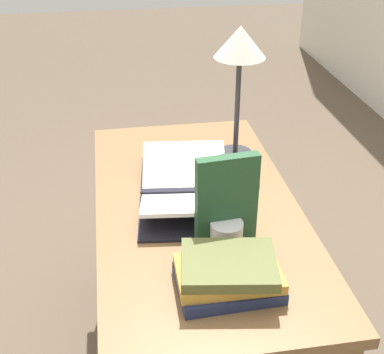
{
  "coord_description": "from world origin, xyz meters",
  "views": [
    {
      "loc": [
        1.4,
        -0.24,
        1.66
      ],
      "look_at": [
        -0.04,
        -0.01,
        0.81
      ],
      "focal_mm": 50.0,
      "sensor_mm": 36.0,
      "label": 1
    }
  ],
  "objects_px": {
    "open_book": "(186,188)",
    "reading_lamp": "(240,52)",
    "book_standing_upright": "(227,200)",
    "book_stack_tall": "(228,274)",
    "coffee_mug": "(226,235)"
  },
  "relations": [
    {
      "from": "book_stack_tall",
      "to": "book_standing_upright",
      "type": "height_order",
      "value": "book_standing_upright"
    },
    {
      "from": "reading_lamp",
      "to": "open_book",
      "type": "bearing_deg",
      "value": -42.73
    },
    {
      "from": "open_book",
      "to": "coffee_mug",
      "type": "relative_size",
      "value": 4.56
    },
    {
      "from": "coffee_mug",
      "to": "book_standing_upright",
      "type": "bearing_deg",
      "value": 171.88
    },
    {
      "from": "book_stack_tall",
      "to": "book_standing_upright",
      "type": "bearing_deg",
      "value": 169.67
    },
    {
      "from": "open_book",
      "to": "book_standing_upright",
      "type": "bearing_deg",
      "value": 21.89
    },
    {
      "from": "open_book",
      "to": "reading_lamp",
      "type": "xyz_separation_m",
      "value": [
        -0.24,
        0.22,
        0.37
      ]
    },
    {
      "from": "book_standing_upright",
      "to": "coffee_mug",
      "type": "distance_m",
      "value": 0.1
    },
    {
      "from": "open_book",
      "to": "coffee_mug",
      "type": "bearing_deg",
      "value": 19.7
    },
    {
      "from": "reading_lamp",
      "to": "book_standing_upright",
      "type": "bearing_deg",
      "value": -16.41
    },
    {
      "from": "reading_lamp",
      "to": "coffee_mug",
      "type": "height_order",
      "value": "reading_lamp"
    },
    {
      "from": "reading_lamp",
      "to": "coffee_mug",
      "type": "distance_m",
      "value": 0.65
    },
    {
      "from": "book_standing_upright",
      "to": "open_book",
      "type": "bearing_deg",
      "value": -169.96
    },
    {
      "from": "book_stack_tall",
      "to": "coffee_mug",
      "type": "relative_size",
      "value": 2.21
    },
    {
      "from": "open_book",
      "to": "book_standing_upright",
      "type": "distance_m",
      "value": 0.29
    }
  ]
}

